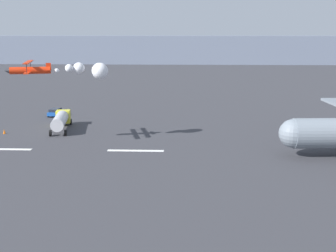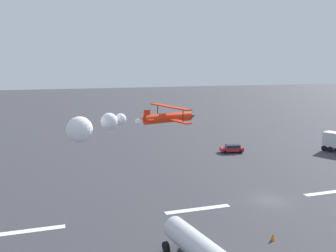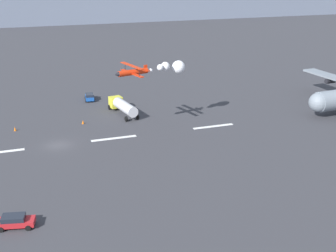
{
  "view_description": "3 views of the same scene",
  "coord_description": "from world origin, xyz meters",
  "px_view_note": "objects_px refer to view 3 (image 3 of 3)",
  "views": [
    {
      "loc": [
        35.43,
        -59.06,
        16.6
      ],
      "look_at": [
        33.05,
        0.0,
        3.62
      ],
      "focal_mm": 46.49,
      "sensor_mm": 36.0,
      "label": 1
    },
    {
      "loc": [
        25.74,
        38.55,
        16.81
      ],
      "look_at": [
        13.61,
        1.39,
        10.28
      ],
      "focal_mm": 40.28,
      "sensor_mm": 36.0,
      "label": 2
    },
    {
      "loc": [
        -5.91,
        -73.07,
        28.69
      ],
      "look_at": [
        18.1,
        -3.97,
        2.62
      ],
      "focal_mm": 48.75,
      "sensor_mm": 36.0,
      "label": 3
    }
  ],
  "objects_px": {
    "stunt_biplane_red": "(163,68)",
    "followme_car_yellow": "(15,221)",
    "traffic_cone_near": "(15,129)",
    "fuel_tanker_truck": "(123,106)",
    "traffic_cone_far": "(83,122)",
    "airport_staff_sedan": "(90,97)"
  },
  "relations": [
    {
      "from": "fuel_tanker_truck",
      "to": "airport_staff_sedan",
      "type": "relative_size",
      "value": 2.29
    },
    {
      "from": "airport_staff_sedan",
      "to": "traffic_cone_far",
      "type": "height_order",
      "value": "airport_staff_sedan"
    },
    {
      "from": "traffic_cone_near",
      "to": "fuel_tanker_truck",
      "type": "bearing_deg",
      "value": 7.97
    },
    {
      "from": "stunt_biplane_red",
      "to": "followme_car_yellow",
      "type": "distance_m",
      "value": 39.81
    },
    {
      "from": "stunt_biplane_red",
      "to": "traffic_cone_near",
      "type": "distance_m",
      "value": 29.14
    },
    {
      "from": "fuel_tanker_truck",
      "to": "followme_car_yellow",
      "type": "bearing_deg",
      "value": -120.66
    },
    {
      "from": "followme_car_yellow",
      "to": "traffic_cone_far",
      "type": "bearing_deg",
      "value": 68.55
    },
    {
      "from": "followme_car_yellow",
      "to": "traffic_cone_near",
      "type": "relative_size",
      "value": 6.13
    },
    {
      "from": "traffic_cone_far",
      "to": "traffic_cone_near",
      "type": "bearing_deg",
      "value": 179.02
    },
    {
      "from": "followme_car_yellow",
      "to": "traffic_cone_near",
      "type": "bearing_deg",
      "value": 88.48
    },
    {
      "from": "fuel_tanker_truck",
      "to": "traffic_cone_far",
      "type": "height_order",
      "value": "fuel_tanker_truck"
    },
    {
      "from": "followme_car_yellow",
      "to": "fuel_tanker_truck",
      "type": "bearing_deg",
      "value": 59.34
    },
    {
      "from": "airport_staff_sedan",
      "to": "fuel_tanker_truck",
      "type": "bearing_deg",
      "value": -69.56
    },
    {
      "from": "airport_staff_sedan",
      "to": "traffic_cone_near",
      "type": "xyz_separation_m",
      "value": [
        -16.32,
        -15.24,
        -0.44
      ]
    },
    {
      "from": "followme_car_yellow",
      "to": "airport_staff_sedan",
      "type": "height_order",
      "value": "same"
    },
    {
      "from": "stunt_biplane_red",
      "to": "traffic_cone_near",
      "type": "height_order",
      "value": "stunt_biplane_red"
    },
    {
      "from": "stunt_biplane_red",
      "to": "followme_car_yellow",
      "type": "height_order",
      "value": "stunt_biplane_red"
    },
    {
      "from": "traffic_cone_near",
      "to": "traffic_cone_far",
      "type": "xyz_separation_m",
      "value": [
        12.32,
        -0.21,
        0.0
      ]
    },
    {
      "from": "traffic_cone_near",
      "to": "followme_car_yellow",
      "type": "bearing_deg",
      "value": -91.52
    },
    {
      "from": "fuel_tanker_truck",
      "to": "followme_car_yellow",
      "type": "height_order",
      "value": "fuel_tanker_truck"
    },
    {
      "from": "fuel_tanker_truck",
      "to": "airport_staff_sedan",
      "type": "height_order",
      "value": "fuel_tanker_truck"
    },
    {
      "from": "fuel_tanker_truck",
      "to": "traffic_cone_near",
      "type": "height_order",
      "value": "fuel_tanker_truck"
    }
  ]
}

